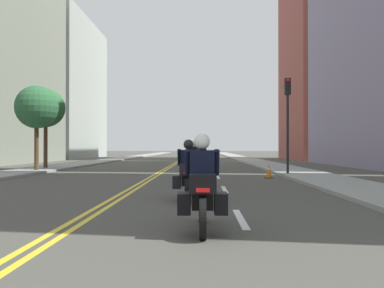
# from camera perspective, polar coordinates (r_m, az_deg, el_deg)

# --- Properties ---
(ground_plane) EXTENTS (264.00, 264.00, 0.00)m
(ground_plane) POSITION_cam_1_polar(r_m,az_deg,el_deg) (48.64, -1.42, -2.06)
(ground_plane) COLOR #47473F
(sidewalk_left) EXTENTS (2.57, 144.00, 0.12)m
(sidewalk_left) POSITION_cam_1_polar(r_m,az_deg,el_deg) (49.51, -9.86, -1.95)
(sidewalk_left) COLOR gray
(sidewalk_left) RESTS_ON ground
(sidewalk_right) EXTENTS (2.57, 144.00, 0.12)m
(sidewalk_right) POSITION_cam_1_polar(r_m,az_deg,el_deg) (48.84, 7.14, -1.98)
(sidewalk_right) COLOR gray
(sidewalk_right) RESTS_ON ground
(centreline_yellow_inner) EXTENTS (0.12, 132.00, 0.01)m
(centreline_yellow_inner) POSITION_cam_1_polar(r_m,az_deg,el_deg) (48.64, -1.56, -2.05)
(centreline_yellow_inner) COLOR yellow
(centreline_yellow_inner) RESTS_ON ground
(centreline_yellow_outer) EXTENTS (0.12, 132.00, 0.01)m
(centreline_yellow_outer) POSITION_cam_1_polar(r_m,az_deg,el_deg) (48.63, -1.28, -2.05)
(centreline_yellow_outer) COLOR yellow
(centreline_yellow_outer) RESTS_ON ground
(lane_dashes_white) EXTENTS (0.14, 56.40, 0.01)m
(lane_dashes_white) POSITION_cam_1_polar(r_m,az_deg,el_deg) (29.61, 2.67, -3.07)
(lane_dashes_white) COLOR silver
(lane_dashes_white) RESTS_ON ground
(building_left_2) EXTENTS (7.86, 19.55, 18.08)m
(building_left_2) POSITION_cam_1_polar(r_m,az_deg,el_deg) (62.11, -16.20, 6.67)
(building_left_2) COLOR #A7B3A9
(building_left_2) RESTS_ON ground
(building_right_2) EXTENTS (7.57, 14.52, 30.04)m
(building_right_2) POSITION_cam_1_polar(r_m,az_deg,el_deg) (55.34, 16.15, 13.85)
(building_right_2) COLOR #974840
(building_right_2) RESTS_ON ground
(motorcycle_0) EXTENTS (0.76, 2.18, 1.58)m
(motorcycle_0) POSITION_cam_1_polar(r_m,az_deg,el_deg) (7.27, 1.30, -5.92)
(motorcycle_0) COLOR black
(motorcycle_0) RESTS_ON ground
(motorcycle_1) EXTENTS (0.76, 2.24, 1.57)m
(motorcycle_1) POSITION_cam_1_polar(r_m,az_deg,el_deg) (11.60, -0.47, -4.02)
(motorcycle_1) COLOR black
(motorcycle_1) RESTS_ON ground
(motorcycle_2) EXTENTS (0.78, 2.12, 1.65)m
(motorcycle_2) POSITION_cam_1_polar(r_m,az_deg,el_deg) (15.89, 0.56, -2.99)
(motorcycle_2) COLOR black
(motorcycle_2) RESTS_ON ground
(motorcycle_3) EXTENTS (0.78, 2.26, 1.61)m
(motorcycle_3) POSITION_cam_1_polar(r_m,az_deg,el_deg) (19.84, 0.23, -2.50)
(motorcycle_3) COLOR black
(motorcycle_3) RESTS_ON ground
(motorcycle_4) EXTENTS (0.77, 2.08, 1.60)m
(motorcycle_4) POSITION_cam_1_polar(r_m,az_deg,el_deg) (24.50, 1.18, -2.12)
(motorcycle_4) COLOR black
(motorcycle_4) RESTS_ON ground
(motorcycle_5) EXTENTS (0.78, 2.07, 1.57)m
(motorcycle_5) POSITION_cam_1_polar(r_m,az_deg,el_deg) (28.44, 0.74, -1.90)
(motorcycle_5) COLOR black
(motorcycle_5) RESTS_ON ground
(motorcycle_6) EXTENTS (0.76, 2.17, 1.63)m
(motorcycle_6) POSITION_cam_1_polar(r_m,az_deg,el_deg) (33.06, 0.68, -1.66)
(motorcycle_6) COLOR black
(motorcycle_6) RESTS_ON ground
(traffic_cone_0) EXTENTS (0.35, 0.35, 0.64)m
(traffic_cone_0) POSITION_cam_1_polar(r_m,az_deg,el_deg) (20.26, 9.73, -3.38)
(traffic_cone_0) COLOR black
(traffic_cone_0) RESTS_ON ground
(traffic_light_near) EXTENTS (0.28, 0.38, 4.69)m
(traffic_light_near) POSITION_cam_1_polar(r_m,az_deg,el_deg) (22.10, 12.04, 4.48)
(traffic_light_near) COLOR black
(traffic_light_near) RESTS_ON ground
(street_tree_0) EXTENTS (2.38, 2.38, 4.80)m
(street_tree_0) POSITION_cam_1_polar(r_m,az_deg,el_deg) (26.46, -19.12, 4.40)
(street_tree_0) COLOR #4C3721
(street_tree_0) RESTS_ON ground
(street_tree_1) EXTENTS (2.38, 2.38, 5.00)m
(street_tree_1) POSITION_cam_1_polar(r_m,az_deg,el_deg) (29.27, -18.08, 4.32)
(street_tree_1) COLOR #4F3524
(street_tree_1) RESTS_ON ground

